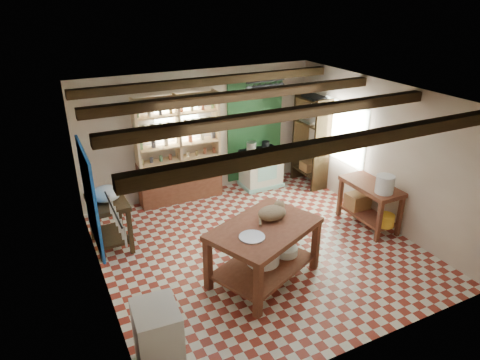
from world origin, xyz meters
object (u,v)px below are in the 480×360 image
white_cabinet (158,339)px  right_counter (369,205)px  stove (261,169)px  prep_table (110,223)px  work_table (264,253)px  cat (272,213)px

white_cabinet → right_counter: bearing=22.6°
stove → prep_table: bearing=-164.0°
work_table → cat: cat is taller
stove → cat: cat is taller
stove → white_cabinet: size_ratio=0.97×
work_table → stove: work_table is taller
prep_table → right_counter: (4.38, -1.38, -0.02)m
work_table → white_cabinet: work_table is taller
work_table → right_counter: size_ratio=1.36×
right_counter → cat: cat is taller
work_table → right_counter: work_table is taller
work_table → prep_table: work_table is taller
prep_table → white_cabinet: size_ratio=1.00×
work_table → right_counter: 2.56m
cat → white_cabinet: bearing=174.2°
cat → prep_table: bearing=106.4°
work_table → stove: size_ratio=1.87×
work_table → white_cabinet: bearing=-176.6°
work_table → cat: bearing=11.3°
stove → white_cabinet: bearing=-132.1°
cat → work_table: bearing=-178.7°
prep_table → white_cabinet: (-0.02, -2.87, -0.00)m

